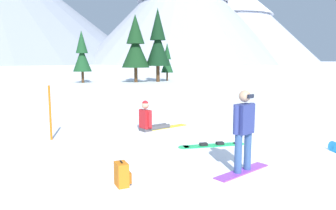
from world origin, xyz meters
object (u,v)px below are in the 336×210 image
pine_tree_leaning (158,42)px  pine_tree_tall (82,54)px  snowboarder_foreground (244,130)px  trail_marker_pole (50,113)px  pine_tree_slender (167,60)px  pine_tree_broad (135,45)px  backpack_orange (122,174)px  loose_snowboard_near_left (212,145)px  snowboarder_midground (150,120)px

pine_tree_leaning → pine_tree_tall: bearing=169.2°
snowboarder_foreground → trail_marker_pole: bearing=127.2°
trail_marker_pole → pine_tree_leaning: size_ratio=0.21×
pine_tree_tall → trail_marker_pole: bearing=-101.2°
pine_tree_slender → pine_tree_leaning: (-1.60, -1.24, 1.89)m
pine_tree_tall → pine_tree_broad: size_ratio=0.75×
backpack_orange → snowboarder_foreground: bearing=-6.3°
pine_tree_tall → pine_tree_leaning: bearing=-10.8°
backpack_orange → pine_tree_tall: pine_tree_tall is taller
snowboarder_foreground → pine_tree_tall: size_ratio=0.33×
snowboarder_foreground → loose_snowboard_near_left: 2.28m
snowboarder_foreground → pine_tree_tall: pine_tree_tall is taller
backpack_orange → trail_marker_pole: (-0.93, 4.21, 0.58)m
snowboarder_midground → pine_tree_tall: 23.80m
snowboarder_foreground → backpack_orange: snowboarder_foreground is taller
snowboarder_foreground → pine_tree_leaning: (8.86, 26.73, 3.25)m
snowboarder_midground → pine_tree_leaning: pine_tree_leaning is taller
backpack_orange → pine_tree_tall: size_ratio=0.09×
snowboarder_foreground → snowboarder_midground: (-0.34, 4.55, -0.55)m
loose_snowboard_near_left → trail_marker_pole: size_ratio=1.19×
snowboarder_midground → pine_tree_slender: size_ratio=0.44×
trail_marker_pole → pine_tree_slender: (13.87, 23.48, 1.46)m
trail_marker_pole → pine_tree_leaning: 25.62m
backpack_orange → pine_tree_broad: pine_tree_broad is taller
snowboarder_foreground → pine_tree_broad: 27.74m
pine_tree_slender → pine_tree_leaning: size_ratio=0.54×
pine_tree_leaning → loose_snowboard_near_left: bearing=-108.7°
pine_tree_leaning → pine_tree_slender: bearing=37.8°
snowboarder_midground → trail_marker_pole: 3.10m
snowboarder_midground → trail_marker_pole: (-3.07, -0.06, 0.44)m
trail_marker_pole → pine_tree_broad: size_ratio=0.23×
snowboarder_midground → pine_tree_broad: bearing=73.0°
snowboarder_midground → pine_tree_leaning: 24.31m
backpack_orange → pine_tree_broad: bearing=71.4°
loose_snowboard_near_left → pine_tree_broad: bearing=76.5°
loose_snowboard_near_left → pine_tree_slender: 27.87m
backpack_orange → trail_marker_pole: bearing=102.4°
trail_marker_pole → pine_tree_broad: 24.59m
loose_snowboard_near_left → pine_tree_tall: (0.80, 26.13, 2.81)m
pine_tree_tall → pine_tree_broad: bearing=-14.6°
snowboarder_foreground → pine_tree_broad: pine_tree_broad is taller
backpack_orange → pine_tree_leaning: 29.05m
snowboarder_foreground → pine_tree_broad: bearing=76.5°
pine_tree_leaning → pine_tree_tall: pine_tree_leaning is taller
pine_tree_slender → snowboarder_midground: bearing=-114.8°
snowboarder_midground → pine_tree_leaning: (9.20, 22.18, 3.79)m
loose_snowboard_near_left → pine_tree_slender: pine_tree_slender is taller
snowboarder_foreground → pine_tree_tall: bearing=87.4°
snowboarder_foreground → pine_tree_tall: 28.26m
snowboarder_foreground → snowboarder_midground: snowboarder_foreground is taller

